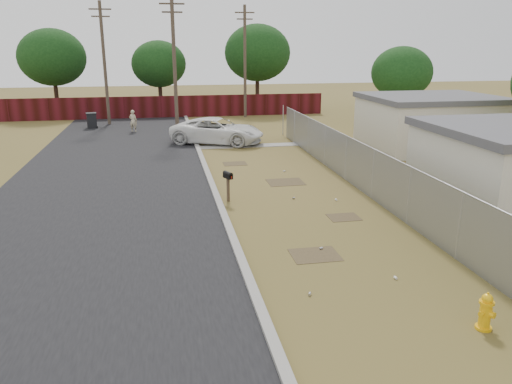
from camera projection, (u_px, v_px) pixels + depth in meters
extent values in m
plane|color=brown|center=(297.00, 203.00, 19.46)|extent=(120.00, 120.00, 0.00)
cube|color=black|center=(115.00, 164.00, 25.66)|extent=(9.00, 60.00, 0.02)
cube|color=#9D9A92|center=(202.00, 160.00, 26.45)|extent=(0.25, 60.00, 0.12)
cube|color=#9D9A92|center=(247.00, 146.00, 30.29)|extent=(6.20, 1.00, 0.03)
cylinder|color=#999BA1|center=(459.00, 226.00, 14.08)|extent=(0.06, 0.06, 2.00)
cylinder|color=#999BA1|center=(409.00, 196.00, 16.91)|extent=(0.06, 0.06, 2.00)
cylinder|color=#999BA1|center=(373.00, 174.00, 19.73)|extent=(0.06, 0.06, 2.00)
cylinder|color=#999BA1|center=(346.00, 158.00, 22.56)|extent=(0.06, 0.06, 2.00)
cylinder|color=#999BA1|center=(325.00, 145.00, 25.38)|extent=(0.06, 0.06, 2.00)
cylinder|color=#999BA1|center=(308.00, 135.00, 28.21)|extent=(0.06, 0.06, 2.00)
cylinder|color=#999BA1|center=(294.00, 127.00, 31.04)|extent=(0.06, 0.06, 2.00)
cylinder|color=#999BA1|center=(283.00, 120.00, 33.86)|extent=(0.06, 0.06, 2.00)
cylinder|color=#999BA1|center=(365.00, 144.00, 20.39)|extent=(0.04, 26.00, 0.04)
cube|color=slate|center=(363.00, 168.00, 20.67)|extent=(0.01, 26.00, 2.00)
cube|color=black|center=(363.00, 184.00, 20.88)|extent=(0.03, 26.00, 0.60)
cube|color=#4C1016|center=(149.00, 107.00, 41.69)|extent=(30.00, 0.12, 1.80)
cylinder|color=#4E4234|center=(175.00, 67.00, 32.54)|extent=(0.24, 0.24, 9.00)
cube|color=#4E4234|center=(172.00, 4.00, 31.44)|extent=(1.60, 0.10, 0.10)
cube|color=#4E4234|center=(172.00, 12.00, 31.58)|extent=(1.30, 0.10, 0.10)
cylinder|color=#4E4234|center=(105.00, 64.00, 37.31)|extent=(0.24, 0.24, 9.00)
cube|color=#4E4234|center=(100.00, 9.00, 36.20)|extent=(1.60, 0.10, 0.10)
cube|color=#4E4234|center=(101.00, 16.00, 36.34)|extent=(1.30, 0.10, 0.10)
cylinder|color=#4E4234|center=(245.00, 63.00, 41.15)|extent=(0.24, 0.24, 9.00)
cube|color=#4E4234|center=(245.00, 12.00, 40.04)|extent=(1.60, 0.10, 0.10)
cube|color=#4E4234|center=(245.00, 19.00, 40.19)|extent=(1.30, 0.10, 0.10)
cube|color=beige|center=(429.00, 124.00, 29.42)|extent=(7.00, 6.00, 2.80)
cube|color=#4F4F54|center=(432.00, 98.00, 28.98)|extent=(7.28, 6.24, 0.30)
cylinder|color=#311F16|center=(56.00, 95.00, 43.82)|extent=(0.36, 0.36, 3.30)
ellipsoid|color=black|center=(52.00, 57.00, 42.90)|extent=(5.70, 5.70, 4.84)
cylinder|color=#311F16|center=(161.00, 95.00, 46.43)|extent=(0.36, 0.36, 2.86)
ellipsoid|color=black|center=(159.00, 64.00, 45.63)|extent=(4.94, 4.94, 4.20)
cylinder|color=#311F16|center=(257.00, 91.00, 47.00)|extent=(0.36, 0.36, 3.52)
ellipsoid|color=black|center=(257.00, 53.00, 46.02)|extent=(6.08, 6.08, 5.17)
cylinder|color=#311F16|center=(399.00, 107.00, 38.36)|extent=(0.36, 0.36, 2.64)
ellipsoid|color=black|center=(402.00, 72.00, 37.63)|extent=(4.56, 4.56, 3.88)
cylinder|color=#F3B30C|center=(483.00, 327.00, 10.81)|extent=(0.46, 0.46, 0.06)
cylinder|color=#F3B30C|center=(485.00, 315.00, 10.73)|extent=(0.33, 0.33, 0.60)
cylinder|color=#F3B30C|center=(487.00, 302.00, 10.64)|extent=(0.42, 0.42, 0.05)
sphere|color=#F3B30C|center=(487.00, 299.00, 10.62)|extent=(0.31, 0.31, 0.24)
cylinder|color=#F3B30C|center=(488.00, 294.00, 10.58)|extent=(0.05, 0.05, 0.06)
cylinder|color=#F3B30C|center=(482.00, 314.00, 10.63)|extent=(0.14, 0.15, 0.11)
cylinder|color=#F3B30C|center=(489.00, 310.00, 10.79)|extent=(0.14, 0.15, 0.11)
cylinder|color=#F3B30C|center=(492.00, 315.00, 10.59)|extent=(0.18, 0.17, 0.14)
cube|color=#4E3D2C|center=(228.00, 189.00, 19.48)|extent=(0.12, 0.12, 1.00)
cube|color=black|center=(228.00, 176.00, 19.32)|extent=(0.36, 0.51, 0.18)
cylinder|color=black|center=(228.00, 174.00, 19.30)|extent=(0.36, 0.51, 0.18)
cube|color=red|center=(231.00, 177.00, 19.12)|extent=(0.03, 0.04, 0.10)
imported|color=white|center=(217.00, 131.00, 30.90)|extent=(6.28, 4.75, 1.59)
imported|color=#C6B691|center=(133.00, 121.00, 34.99)|extent=(0.66, 0.56, 1.55)
cube|color=black|center=(92.00, 121.00, 36.66)|extent=(0.77, 0.77, 1.06)
cube|color=black|center=(91.00, 113.00, 36.51)|extent=(0.84, 0.84, 0.09)
cylinder|color=black|center=(97.00, 127.00, 36.60)|extent=(0.09, 0.23, 0.22)
cylinder|color=silver|center=(396.00, 278.00, 13.10)|extent=(0.08, 0.11, 0.07)
cylinder|color=#ACACB1|center=(321.00, 248.00, 15.00)|extent=(0.12, 0.09, 0.07)
cylinder|color=silver|center=(336.00, 200.00, 19.69)|extent=(0.07, 0.10, 0.07)
cylinder|color=#ACACB1|center=(310.00, 294.00, 12.25)|extent=(0.10, 0.12, 0.07)
cylinder|color=silver|center=(284.00, 171.00, 24.16)|extent=(0.12, 0.10, 0.07)
cylinder|color=#ACACB1|center=(294.00, 198.00, 19.92)|extent=(0.12, 0.11, 0.07)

